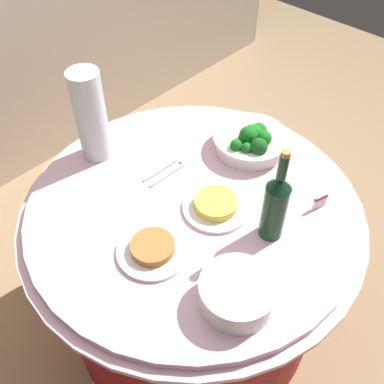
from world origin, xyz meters
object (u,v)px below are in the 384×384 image
Objects in this scene: broccoli_bowl at (251,140)px; serving_tongs at (166,171)px; plate_stack at (237,293)px; food_plate_fried_egg at (216,205)px; food_plate_peanuts at (153,249)px; wine_bottle at (275,205)px; label_placard_front at (320,201)px; decorative_fruit_vase at (92,121)px.

broccoli_bowl is 1.67× the size of serving_tongs.
food_plate_fried_egg is at bearing 50.66° from plate_stack.
food_plate_peanuts is (-0.27, -0.22, 0.01)m from serving_tongs.
plate_stack is 0.28m from wine_bottle.
food_plate_fried_egg is (-0.01, -0.24, 0.01)m from serving_tongs.
broccoli_bowl is 0.35m from label_placard_front.
food_plate_peanuts is (-0.30, 0.21, -0.11)m from wine_bottle.
broccoli_bowl reaches higher than plate_stack.
food_plate_fried_egg reaches higher than food_plate_peanuts.
decorative_fruit_vase reaches higher than serving_tongs.
plate_stack is 0.34m from food_plate_fried_egg.
food_plate_peanuts is (-0.57, -0.08, -0.03)m from broccoli_bowl.
plate_stack is at bearing -81.33° from food_plate_peanuts.
label_placard_front is (0.33, -0.74, -0.12)m from decorative_fruit_vase.
food_plate_fried_egg is at bearing 102.19° from wine_bottle.
wine_bottle is 0.45m from serving_tongs.
label_placard_front is (0.46, 0.02, -0.01)m from plate_stack.
plate_stack is (-0.53, -0.37, -0.01)m from broccoli_bowl.
decorative_fruit_vase is 0.52m from food_plate_fried_egg.
broccoli_bowl is 0.40m from wine_bottle.
plate_stack is 0.78m from decorative_fruit_vase.
wine_bottle reaches higher than serving_tongs.
food_plate_peanuts is at bearing 144.98° from wine_bottle.
plate_stack is at bearing -177.01° from label_placard_front.
plate_stack reaches higher than label_placard_front.
broccoli_bowl is at bearing -25.08° from serving_tongs.
food_plate_fried_egg is 4.00× the size of label_placard_front.
decorative_fruit_vase is 6.18× the size of label_placard_front.
plate_stack reaches higher than serving_tongs.
plate_stack is 0.29m from food_plate_peanuts.
food_plate_fried_egg is at bearing -79.36° from decorative_fruit_vase.
decorative_fruit_vase is 0.82m from label_placard_front.
wine_bottle is 0.23m from label_placard_front.
food_plate_peanuts is (-0.04, 0.29, -0.03)m from plate_stack.
decorative_fruit_vase is 1.55× the size of food_plate_peanuts.
broccoli_bowl is 0.83× the size of wine_bottle.
label_placard_front is at bearing -101.72° from broccoli_bowl.
label_placard_front is at bearing -65.81° from decorative_fruit_vase.
wine_bottle reaches higher than plate_stack.
broccoli_bowl is at bearing 47.26° from wine_bottle.
broccoli_bowl is at bearing 7.95° from food_plate_peanuts.
broccoli_bowl is at bearing 34.83° from plate_stack.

